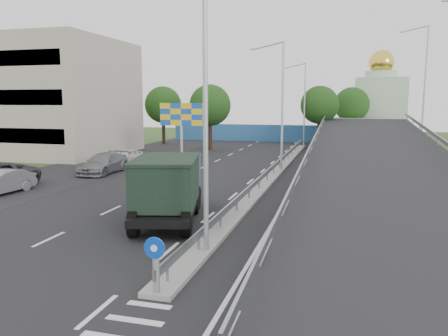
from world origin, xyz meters
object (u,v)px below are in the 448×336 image
(sign_bollard, at_px, (156,265))
(parked_car_d, at_px, (103,163))
(lamp_post_mid, at_px, (280,99))
(parked_car_e, at_px, (125,157))
(lamp_post_far, at_px, (303,100))
(billboard, at_px, (181,118))
(church, at_px, (379,104))
(dump_truck, at_px, (169,184))
(lamp_post_near, at_px, (200,97))

(sign_bollard, distance_m, parked_car_d, 23.49)
(lamp_post_mid, bearing_deg, parked_car_e, 179.92)
(sign_bollard, xyz_separation_m, lamp_post_mid, (0.11, 23.83, 4.77))
(lamp_post_far, bearing_deg, parked_car_e, -124.49)
(parked_car_d, bearing_deg, lamp_post_far, 60.43)
(billboard, height_order, parked_car_d, billboard)
(church, xyz_separation_m, dump_truck, (-12.89, -49.77, -3.58))
(lamp_post_near, bearing_deg, sign_bollard, -91.64)
(sign_bollard, bearing_deg, church, 80.19)
(parked_car_e, bearing_deg, sign_bollard, -56.89)
(sign_bollard, relative_size, dump_truck, 0.22)
(sign_bollard, xyz_separation_m, lamp_post_near, (0.11, 3.83, 4.77))
(church, bearing_deg, lamp_post_near, -100.38)
(lamp_post_near, relative_size, lamp_post_far, 1.00)
(lamp_post_near, height_order, parked_car_d, lamp_post_near)
(lamp_post_mid, height_order, dump_truck, lamp_post_mid)
(billboard, bearing_deg, parked_car_e, -156.79)
(lamp_post_far, xyz_separation_m, billboard, (-9.11, -18.00, -1.62))
(parked_car_d, bearing_deg, parked_car_e, 94.77)
(church, relative_size, parked_car_d, 2.54)
(sign_bollard, height_order, lamp_post_mid, lamp_post_mid)
(church, relative_size, billboard, 2.51)
(church, height_order, billboard, church)
(church, bearing_deg, parked_car_d, -121.13)
(dump_truck, relative_size, parked_car_e, 1.73)
(lamp_post_near, xyz_separation_m, church, (9.89, 54.00, -0.50))
(dump_truck, bearing_deg, church, 61.26)
(church, distance_m, dump_truck, 51.54)
(dump_truck, bearing_deg, lamp_post_mid, 65.01)
(billboard, height_order, parked_car_e, billboard)
(lamp_post_far, bearing_deg, church, 54.76)
(lamp_post_mid, distance_m, parked_car_e, 14.64)
(lamp_post_near, height_order, billboard, lamp_post_near)
(sign_bollard, xyz_separation_m, parked_car_d, (-13.18, 19.44, -0.24))
(lamp_post_mid, height_order, billboard, lamp_post_mid)
(sign_bollard, height_order, parked_car_d, sign_bollard)
(billboard, relative_size, parked_car_e, 1.27)
(lamp_post_near, xyz_separation_m, billboard, (-9.11, 22.00, -1.62))
(church, relative_size, parked_car_e, 3.18)
(lamp_post_mid, height_order, lamp_post_far, same)
(dump_truck, relative_size, parked_car_d, 1.38)
(lamp_post_near, relative_size, parked_car_d, 1.85)
(church, height_order, dump_truck, church)
(dump_truck, bearing_deg, lamp_post_far, 70.99)
(dump_truck, distance_m, parked_car_d, 15.38)
(parked_car_e, bearing_deg, church, 58.57)
(billboard, xyz_separation_m, dump_truck, (6.11, -17.77, -2.46))
(billboard, relative_size, parked_car_d, 1.01)
(sign_bollard, bearing_deg, billboard, 109.21)
(lamp_post_far, bearing_deg, billboard, -116.84)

